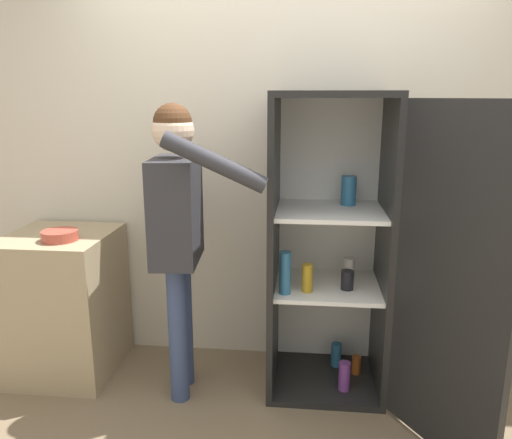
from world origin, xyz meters
The scene contains 5 objects.
wall_back centered at (0.00, 0.98, 1.27)m, with size 7.00×0.06×2.55m.
refrigerator centered at (0.41, 0.54, 0.86)m, with size 1.07×1.18×1.74m.
person centered at (-0.55, 0.44, 1.07)m, with size 0.66×0.56×1.68m.
counter centered at (-1.35, 0.61, 0.45)m, with size 0.62×0.64×0.90m.
bowl centered at (-1.27, 0.48, 0.93)m, with size 0.21×0.21×0.06m.
Camera 1 is at (0.15, -2.17, 1.72)m, focal length 35.00 mm.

